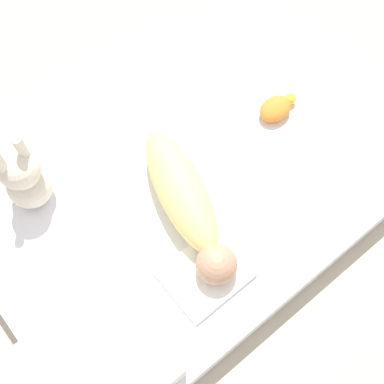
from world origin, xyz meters
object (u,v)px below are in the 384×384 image
(swaddled_baby, at_px, (186,201))
(turtle_plush, at_px, (277,108))
(pillow, at_px, (93,368))
(bunny_plush, at_px, (25,178))

(swaddled_baby, bearing_deg, turtle_plush, 115.86)
(turtle_plush, bearing_deg, swaddled_baby, -169.06)
(pillow, relative_size, bunny_plush, 1.19)
(swaddled_baby, relative_size, turtle_plush, 3.59)
(bunny_plush, relative_size, turtle_plush, 2.08)
(bunny_plush, xyz_separation_m, turtle_plush, (0.86, -0.27, -0.10))
(pillow, height_order, turtle_plush, pillow)
(pillow, distance_m, turtle_plush, 1.08)
(swaddled_baby, bearing_deg, pillow, -51.52)
(swaddled_baby, xyz_separation_m, pillow, (-0.53, -0.23, -0.02))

